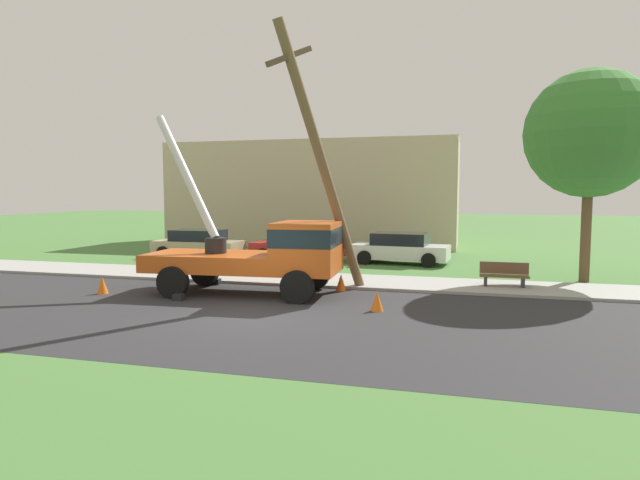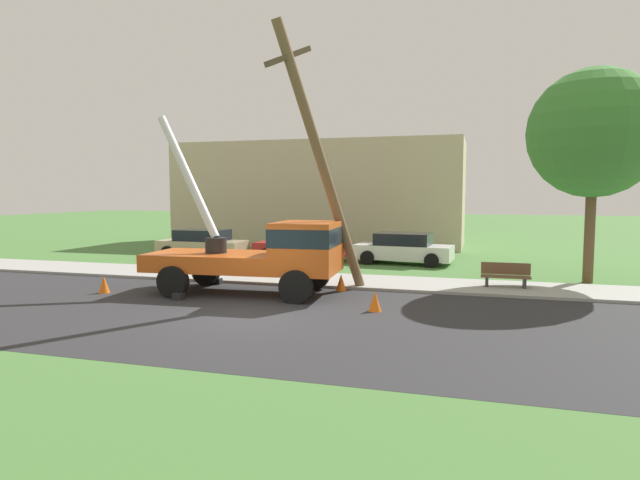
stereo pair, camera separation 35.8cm
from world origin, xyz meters
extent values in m
plane|color=#477538|center=(0.00, 12.00, 0.00)|extent=(120.00, 120.00, 0.00)
cube|color=#2B2B2D|center=(0.00, 0.00, 0.00)|extent=(80.00, 8.93, 0.01)
cube|color=#9E9E99|center=(0.00, 5.90, 0.05)|extent=(80.00, 2.88, 0.10)
cube|color=#C65119|center=(-2.37, 2.80, 1.02)|extent=(4.44, 2.67, 0.55)
cube|color=#C65119|center=(0.73, 3.00, 1.55)|extent=(2.05, 2.52, 1.60)
cube|color=#19232D|center=(0.73, 3.00, 1.90)|extent=(2.07, 2.54, 0.56)
cylinder|color=black|center=(-2.35, 2.80, 1.55)|extent=(0.70, 0.70, 0.50)
cylinder|color=silver|center=(-3.66, 3.37, 3.85)|extent=(2.95, 1.49, 4.26)
cube|color=black|center=(-2.87, 1.32, 0.10)|extent=(0.32, 0.32, 0.20)
cube|color=black|center=(-3.06, 4.21, 0.10)|extent=(0.32, 0.32, 0.20)
cylinder|color=black|center=(0.76, 1.80, 0.50)|extent=(1.00, 0.30, 1.00)
cylinder|color=black|center=(0.61, 4.19, 0.50)|extent=(1.00, 0.30, 1.00)
cylinder|color=black|center=(-3.20, 1.55, 0.50)|extent=(1.00, 0.30, 1.00)
cylinder|color=black|center=(-3.35, 3.94, 0.50)|extent=(1.00, 0.30, 1.00)
cylinder|color=brown|center=(1.14, 3.32, 4.11)|extent=(2.25, 3.62, 8.34)
cube|color=brown|center=(0.45, 2.10, 7.23)|extent=(0.98, 1.56, 0.88)
cone|color=orange|center=(3.20, 1.42, 0.28)|extent=(0.36, 0.36, 0.56)
cone|color=orange|center=(-5.80, 1.62, 0.28)|extent=(0.36, 0.36, 0.56)
cone|color=orange|center=(1.53, 4.18, 0.28)|extent=(0.36, 0.36, 0.56)
cube|color=tan|center=(-7.42, 11.15, 0.55)|extent=(4.43, 1.86, 0.65)
cube|color=black|center=(-7.42, 11.15, 1.15)|extent=(2.49, 1.69, 0.55)
cylinder|color=black|center=(-5.98, 10.22, 0.32)|extent=(0.64, 0.22, 0.64)
cylinder|color=black|center=(-5.95, 12.02, 0.32)|extent=(0.64, 0.22, 0.64)
cylinder|color=black|center=(-8.88, 10.27, 0.32)|extent=(0.64, 0.22, 0.64)
cylinder|color=black|center=(-8.86, 12.07, 0.32)|extent=(0.64, 0.22, 0.64)
cube|color=#B21E1E|center=(-2.31, 11.50, 0.55)|extent=(4.46, 1.95, 0.65)
cube|color=black|center=(-2.31, 11.50, 1.15)|extent=(2.52, 1.74, 0.55)
cylinder|color=black|center=(-0.89, 10.55, 0.32)|extent=(0.64, 0.22, 0.64)
cylinder|color=black|center=(-0.82, 12.35, 0.32)|extent=(0.64, 0.22, 0.64)
cylinder|color=black|center=(-3.79, 10.65, 0.32)|extent=(0.64, 0.22, 0.64)
cylinder|color=black|center=(-3.73, 12.45, 0.32)|extent=(0.64, 0.22, 0.64)
cube|color=silver|center=(2.59, 11.68, 0.55)|extent=(4.54, 2.19, 0.65)
cube|color=black|center=(2.59, 11.68, 1.15)|extent=(2.60, 1.87, 0.55)
cylinder|color=black|center=(3.95, 10.65, 0.32)|extent=(0.64, 0.22, 0.64)
cylinder|color=black|center=(4.11, 12.45, 0.32)|extent=(0.64, 0.22, 0.64)
cylinder|color=black|center=(1.06, 10.92, 0.32)|extent=(0.64, 0.22, 0.64)
cylinder|color=black|center=(1.22, 12.71, 0.32)|extent=(0.64, 0.22, 0.64)
cube|color=brown|center=(6.80, 5.90, 0.45)|extent=(1.60, 0.44, 0.06)
cube|color=brown|center=(6.80, 6.10, 0.70)|extent=(1.60, 0.06, 0.40)
cube|color=#333338|center=(6.20, 5.90, 0.23)|extent=(0.10, 0.40, 0.45)
cube|color=#333338|center=(7.40, 5.90, 0.23)|extent=(0.10, 0.40, 0.45)
cylinder|color=brown|center=(9.74, 8.31, 2.51)|extent=(0.36, 0.36, 5.02)
sphere|color=#3D7F33|center=(9.74, 8.31, 5.38)|extent=(4.59, 4.59, 4.59)
cube|color=#C6B293|center=(-4.00, 20.20, 3.20)|extent=(18.00, 6.00, 6.40)
camera|label=1|loc=(5.56, -13.18, 3.27)|focal=30.31mm
camera|label=2|loc=(5.90, -13.08, 3.27)|focal=30.31mm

